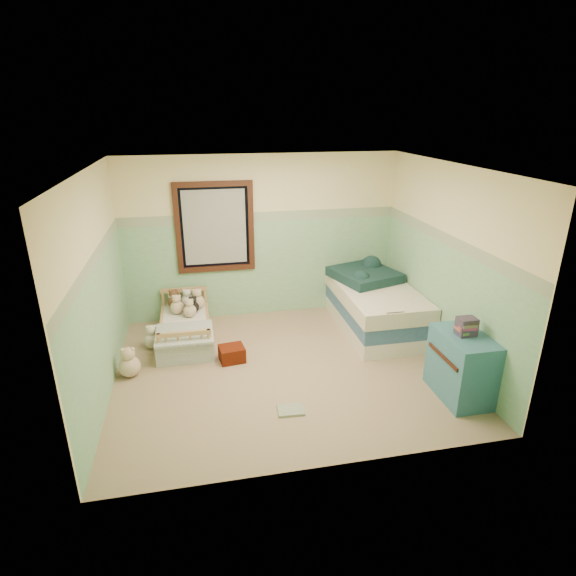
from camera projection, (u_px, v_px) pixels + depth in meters
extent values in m
cube|color=#9C8263|center=(284.00, 369.00, 5.96)|extent=(4.20, 3.60, 0.02)
cube|color=silver|center=(283.00, 167.00, 5.06)|extent=(4.20, 3.60, 0.02)
cube|color=#EAE294|center=(261.00, 238.00, 7.15)|extent=(4.20, 0.04, 2.50)
cube|color=#EAE294|center=(325.00, 347.00, 3.86)|extent=(4.20, 0.04, 2.50)
cube|color=#EAE294|center=(96.00, 289.00, 5.12)|extent=(0.04, 3.60, 2.50)
cube|color=#EAE294|center=(446.00, 265.00, 5.90)|extent=(0.04, 3.60, 2.50)
cube|color=#79A87B|center=(262.00, 269.00, 7.32)|extent=(4.20, 0.01, 1.50)
cube|color=slate|center=(261.00, 217.00, 7.02)|extent=(4.20, 0.01, 0.15)
cube|color=black|center=(215.00, 228.00, 6.91)|extent=(1.16, 0.06, 1.36)
cube|color=beige|center=(215.00, 227.00, 6.92)|extent=(0.92, 0.01, 1.12)
cube|color=#B0854D|center=(186.00, 334.00, 6.66)|extent=(0.69, 1.38, 0.18)
cube|color=white|center=(185.00, 325.00, 6.60)|extent=(0.63, 1.32, 0.12)
cube|color=#7F98BF|center=(184.00, 333.00, 6.18)|extent=(0.75, 0.69, 0.03)
sphere|color=brown|center=(174.00, 302.00, 6.97)|extent=(0.20, 0.20, 0.20)
sphere|color=silver|center=(188.00, 301.00, 7.01)|extent=(0.19, 0.19, 0.19)
sphere|color=beige|center=(177.00, 307.00, 6.78)|extent=(0.20, 0.20, 0.20)
sphere|color=black|center=(193.00, 307.00, 6.83)|extent=(0.17, 0.17, 0.17)
sphere|color=beige|center=(152.00, 340.00, 6.43)|extent=(0.23, 0.23, 0.23)
sphere|color=beige|center=(130.00, 366.00, 5.74)|extent=(0.26, 0.26, 0.26)
cube|color=white|center=(372.00, 319.00, 7.07)|extent=(1.00, 1.99, 0.22)
cube|color=navy|center=(373.00, 306.00, 7.00)|extent=(1.00, 1.99, 0.22)
cube|color=beige|center=(374.00, 292.00, 6.92)|extent=(1.04, 2.03, 0.22)
cube|color=#173A3A|center=(365.00, 275.00, 7.12)|extent=(1.07, 1.11, 0.14)
cube|color=#346E7E|center=(462.00, 366.00, 5.26)|extent=(0.48, 0.77, 0.77)
cube|color=#412523|center=(466.00, 326.00, 5.10)|extent=(0.20, 0.16, 0.20)
cube|color=#912407|center=(232.00, 354.00, 6.10)|extent=(0.35, 0.32, 0.20)
cube|color=gold|center=(291.00, 410.00, 5.11)|extent=(0.30, 0.24, 0.03)
sphere|color=beige|center=(173.00, 303.00, 6.98)|extent=(0.17, 0.17, 0.17)
sphere|color=beige|center=(190.00, 311.00, 6.68)|extent=(0.19, 0.19, 0.19)
sphere|color=beige|center=(197.00, 302.00, 6.96)|extent=(0.21, 0.21, 0.21)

